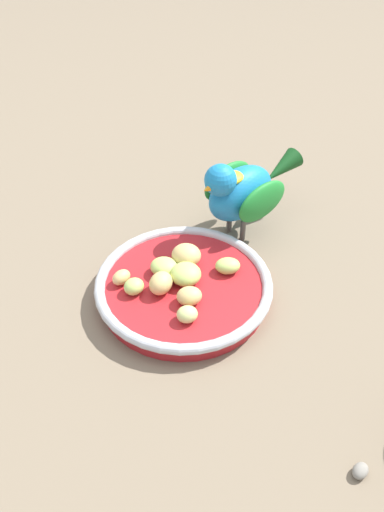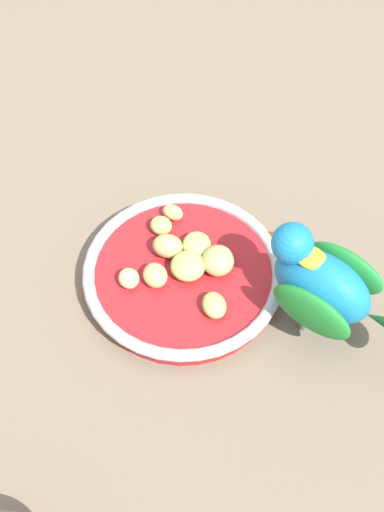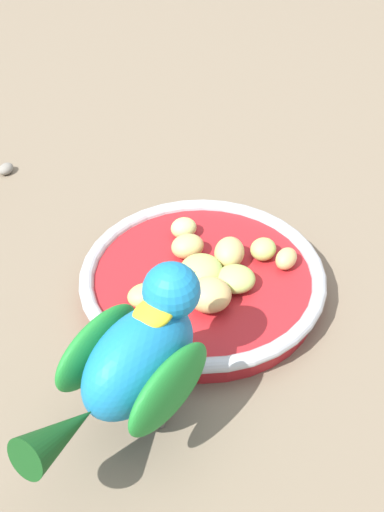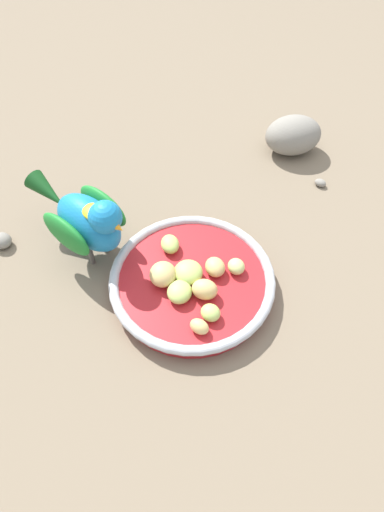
{
  "view_description": "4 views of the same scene",
  "coord_description": "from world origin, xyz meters",
  "px_view_note": "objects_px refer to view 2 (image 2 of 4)",
  "views": [
    {
      "loc": [
        -0.42,
        0.25,
        0.51
      ],
      "look_at": [
        0.02,
        -0.02,
        0.06
      ],
      "focal_mm": 38.94,
      "sensor_mm": 36.0,
      "label": 1
    },
    {
      "loc": [
        -0.28,
        -0.34,
        0.66
      ],
      "look_at": [
        0.02,
        -0.03,
        0.07
      ],
      "focal_mm": 48.82,
      "sensor_mm": 36.0,
      "label": 2
    },
    {
      "loc": [
        0.38,
        -0.37,
        0.49
      ],
      "look_at": [
        0.01,
        -0.02,
        0.05
      ],
      "focal_mm": 53.01,
      "sensor_mm": 36.0,
      "label": 3
    },
    {
      "loc": [
        0.24,
        0.26,
        0.53
      ],
      "look_at": [
        0.01,
        -0.03,
        0.05
      ],
      "focal_mm": 31.8,
      "sensor_mm": 36.0,
      "label": 4
    }
  ],
  "objects_px": {
    "apple_piece_8": "(173,212)",
    "parrot": "(325,285)",
    "apple_piece_0": "(157,277)",
    "apple_piece_7": "(214,305)",
    "apple_piece_1": "(168,246)",
    "feeding_bowl": "(183,274)",
    "apple_piece_4": "(161,225)",
    "apple_piece_5": "(129,278)",
    "apple_piece_6": "(197,245)",
    "apple_piece_3": "(188,266)",
    "apple_piece_2": "(218,261)"
  },
  "relations": [
    {
      "from": "apple_piece_5",
      "to": "parrot",
      "type": "distance_m",
      "value": 0.21
    },
    {
      "from": "parrot",
      "to": "apple_piece_1",
      "type": "bearing_deg",
      "value": 11.17
    },
    {
      "from": "apple_piece_0",
      "to": "apple_piece_5",
      "type": "height_order",
      "value": "apple_piece_0"
    },
    {
      "from": "apple_piece_3",
      "to": "apple_piece_2",
      "type": "bearing_deg",
      "value": -32.54
    },
    {
      "from": "apple_piece_3",
      "to": "apple_piece_8",
      "type": "distance_m",
      "value": 0.08
    },
    {
      "from": "apple_piece_5",
      "to": "apple_piece_8",
      "type": "relative_size",
      "value": 0.99
    },
    {
      "from": "apple_piece_8",
      "to": "parrot",
      "type": "distance_m",
      "value": 0.21
    },
    {
      "from": "feeding_bowl",
      "to": "apple_piece_7",
      "type": "height_order",
      "value": "apple_piece_7"
    },
    {
      "from": "apple_piece_1",
      "to": "apple_piece_2",
      "type": "xyz_separation_m",
      "value": [
        0.03,
        -0.05,
        0.0
      ]
    },
    {
      "from": "apple_piece_2",
      "to": "apple_piece_7",
      "type": "relative_size",
      "value": 1.19
    },
    {
      "from": "apple_piece_2",
      "to": "apple_piece_8",
      "type": "xyz_separation_m",
      "value": [
        0.01,
        0.09,
        -0.01
      ]
    },
    {
      "from": "apple_piece_7",
      "to": "feeding_bowl",
      "type": "bearing_deg",
      "value": 80.61
    },
    {
      "from": "apple_piece_8",
      "to": "apple_piece_6",
      "type": "bearing_deg",
      "value": -102.93
    },
    {
      "from": "apple_piece_5",
      "to": "apple_piece_8",
      "type": "bearing_deg",
      "value": 20.98
    },
    {
      "from": "apple_piece_0",
      "to": "apple_piece_1",
      "type": "height_order",
      "value": "apple_piece_1"
    },
    {
      "from": "apple_piece_2",
      "to": "apple_piece_3",
      "type": "xyz_separation_m",
      "value": [
        -0.03,
        0.02,
        -0.0
      ]
    },
    {
      "from": "apple_piece_5",
      "to": "apple_piece_6",
      "type": "relative_size",
      "value": 0.71
    },
    {
      "from": "apple_piece_2",
      "to": "apple_piece_7",
      "type": "xyz_separation_m",
      "value": [
        -0.04,
        -0.04,
        -0.0
      ]
    },
    {
      "from": "apple_piece_2",
      "to": "apple_piece_8",
      "type": "distance_m",
      "value": 0.09
    },
    {
      "from": "feeding_bowl",
      "to": "apple_piece_7",
      "type": "relative_size",
      "value": 6.99
    },
    {
      "from": "apple_piece_4",
      "to": "apple_piece_8",
      "type": "relative_size",
      "value": 1.01
    },
    {
      "from": "apple_piece_6",
      "to": "parrot",
      "type": "distance_m",
      "value": 0.16
    },
    {
      "from": "feeding_bowl",
      "to": "parrot",
      "type": "bearing_deg",
      "value": -63.1
    },
    {
      "from": "apple_piece_6",
      "to": "apple_piece_8",
      "type": "height_order",
      "value": "apple_piece_6"
    },
    {
      "from": "apple_piece_2",
      "to": "apple_piece_1",
      "type": "bearing_deg",
      "value": 117.1
    },
    {
      "from": "apple_piece_2",
      "to": "apple_piece_5",
      "type": "height_order",
      "value": "apple_piece_2"
    },
    {
      "from": "apple_piece_6",
      "to": "apple_piece_8",
      "type": "bearing_deg",
      "value": 77.07
    },
    {
      "from": "apple_piece_5",
      "to": "parrot",
      "type": "relative_size",
      "value": 0.13
    },
    {
      "from": "apple_piece_0",
      "to": "apple_piece_7",
      "type": "relative_size",
      "value": 0.96
    },
    {
      "from": "apple_piece_0",
      "to": "apple_piece_7",
      "type": "bearing_deg",
      "value": -72.31
    },
    {
      "from": "apple_piece_5",
      "to": "parrot",
      "type": "xyz_separation_m",
      "value": [
        0.12,
        -0.17,
        0.04
      ]
    },
    {
      "from": "apple_piece_0",
      "to": "apple_piece_1",
      "type": "relative_size",
      "value": 0.91
    },
    {
      "from": "apple_piece_7",
      "to": "apple_piece_8",
      "type": "bearing_deg",
      "value": 67.18
    },
    {
      "from": "apple_piece_6",
      "to": "apple_piece_0",
      "type": "bearing_deg",
      "value": -176.6
    },
    {
      "from": "apple_piece_1",
      "to": "apple_piece_5",
      "type": "height_order",
      "value": "apple_piece_1"
    },
    {
      "from": "apple_piece_3",
      "to": "apple_piece_7",
      "type": "xyz_separation_m",
      "value": [
        -0.01,
        -0.06,
        -0.0
      ]
    },
    {
      "from": "apple_piece_2",
      "to": "apple_piece_4",
      "type": "relative_size",
      "value": 1.49
    },
    {
      "from": "apple_piece_0",
      "to": "apple_piece_4",
      "type": "height_order",
      "value": "apple_piece_0"
    },
    {
      "from": "apple_piece_0",
      "to": "apple_piece_2",
      "type": "relative_size",
      "value": 0.81
    },
    {
      "from": "apple_piece_3",
      "to": "parrot",
      "type": "height_order",
      "value": "parrot"
    },
    {
      "from": "feeding_bowl",
      "to": "apple_piece_8",
      "type": "relative_size",
      "value": 8.87
    },
    {
      "from": "feeding_bowl",
      "to": "apple_piece_1",
      "type": "distance_m",
      "value": 0.04
    },
    {
      "from": "feeding_bowl",
      "to": "apple_piece_4",
      "type": "distance_m",
      "value": 0.07
    },
    {
      "from": "feeding_bowl",
      "to": "apple_piece_5",
      "type": "xyz_separation_m",
      "value": [
        -0.05,
        0.03,
        0.02
      ]
    },
    {
      "from": "apple_piece_1",
      "to": "apple_piece_4",
      "type": "height_order",
      "value": "apple_piece_1"
    },
    {
      "from": "apple_piece_6",
      "to": "apple_piece_7",
      "type": "relative_size",
      "value": 1.1
    },
    {
      "from": "apple_piece_2",
      "to": "apple_piece_0",
      "type": "bearing_deg",
      "value": 154.29
    },
    {
      "from": "apple_piece_1",
      "to": "apple_piece_7",
      "type": "distance_m",
      "value": 0.09
    },
    {
      "from": "apple_piece_1",
      "to": "feeding_bowl",
      "type": "bearing_deg",
      "value": -97.39
    },
    {
      "from": "apple_piece_3",
      "to": "apple_piece_4",
      "type": "bearing_deg",
      "value": 75.24
    }
  ]
}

